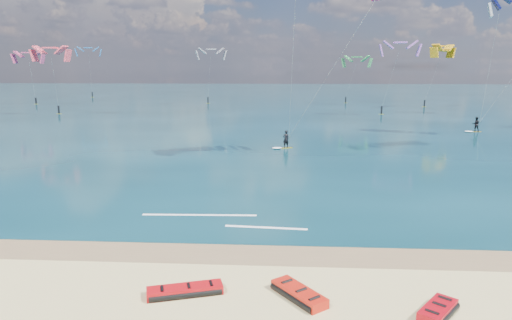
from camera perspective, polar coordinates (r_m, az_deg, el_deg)
The scene contains 10 objects.
ground at distance 56.64m, azimuth -0.87°, elevation 3.34°, with size 320.00×320.00×0.00m, color tan.
wet_sand_strip at distance 20.99m, azimuth -8.55°, elevation -11.34°, with size 320.00×2.40×0.01m, color brown.
sea at distance 120.24m, azimuth 1.42°, elevation 7.74°, with size 320.00×200.00×0.04m, color #092A32.
packed_kite_left at distance 17.50m, azimuth -8.84°, elevation -16.27°, with size 2.91×1.02×0.37m, color #BC0A0F, non-canonical shape.
packed_kite_mid at distance 17.14m, azimuth 5.38°, elevation -16.82°, with size 2.53×1.14×0.41m, color red, non-canonical shape.
packed_kite_right at distance 17.19m, azimuth 21.73°, elevation -17.56°, with size 2.00×1.09×0.40m, color #B00712, non-canonical shape.
kitesurfer_main at distance 41.92m, azimuth 6.90°, elevation 12.79°, with size 11.77×10.19×17.92m.
kitesurfer_far at distance 61.38m, azimuth 28.59°, elevation 11.18°, with size 9.62×8.32×17.64m.
shoreline_foam at distance 24.83m, azimuth -3.92°, elevation -7.45°, with size 9.10×2.31×0.01m.
distant_kites at distance 93.99m, azimuth -4.79°, elevation 10.13°, with size 88.94×45.92×12.80m.
Camera 1 is at (4.20, -15.89, 8.15)m, focal length 32.00 mm.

